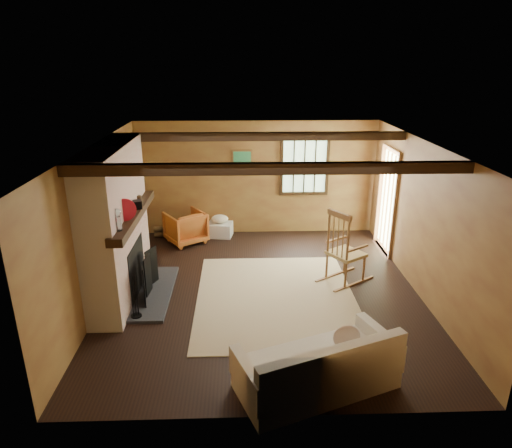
{
  "coord_description": "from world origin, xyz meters",
  "views": [
    {
      "loc": [
        -0.34,
        -6.59,
        3.59
      ],
      "look_at": [
        -0.1,
        0.4,
        1.03
      ],
      "focal_mm": 32.0,
      "sensor_mm": 36.0,
      "label": 1
    }
  ],
  "objects_px": {
    "sofa": "(319,370)",
    "laundry_basket": "(220,230)",
    "fireplace": "(118,230)",
    "rocking_chair": "(344,252)",
    "armchair": "(186,227)"
  },
  "relations": [
    {
      "from": "sofa",
      "to": "laundry_basket",
      "type": "height_order",
      "value": "sofa"
    },
    {
      "from": "rocking_chair",
      "to": "sofa",
      "type": "height_order",
      "value": "rocking_chair"
    },
    {
      "from": "fireplace",
      "to": "sofa",
      "type": "height_order",
      "value": "fireplace"
    },
    {
      "from": "fireplace",
      "to": "rocking_chair",
      "type": "bearing_deg",
      "value": 5.44
    },
    {
      "from": "laundry_basket",
      "to": "rocking_chair",
      "type": "bearing_deg",
      "value": -44.88
    },
    {
      "from": "fireplace",
      "to": "sofa",
      "type": "distance_m",
      "value": 3.71
    },
    {
      "from": "sofa",
      "to": "laundry_basket",
      "type": "distance_m",
      "value": 5.02
    },
    {
      "from": "fireplace",
      "to": "rocking_chair",
      "type": "distance_m",
      "value": 3.67
    },
    {
      "from": "rocking_chair",
      "to": "laundry_basket",
      "type": "bearing_deg",
      "value": 11.54
    },
    {
      "from": "fireplace",
      "to": "rocking_chair",
      "type": "xyz_separation_m",
      "value": [
        3.61,
        0.34,
        -0.56
      ]
    },
    {
      "from": "rocking_chair",
      "to": "sofa",
      "type": "distance_m",
      "value": 2.83
    },
    {
      "from": "fireplace",
      "to": "sofa",
      "type": "bearing_deg",
      "value": -40.36
    },
    {
      "from": "fireplace",
      "to": "armchair",
      "type": "distance_m",
      "value": 2.44
    },
    {
      "from": "sofa",
      "to": "armchair",
      "type": "height_order",
      "value": "sofa"
    },
    {
      "from": "fireplace",
      "to": "laundry_basket",
      "type": "distance_m",
      "value": 3.04
    }
  ]
}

